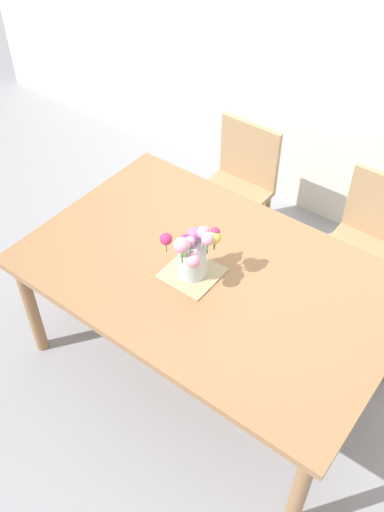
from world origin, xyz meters
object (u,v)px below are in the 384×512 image
object	(u,v)px
dining_table	(211,281)
chair_left	(238,182)
chair_right	(368,240)
flower_vase	(193,252)

from	to	relation	value
dining_table	chair_left	xyz separation A→B (m)	(-0.45, 0.93, -0.15)
dining_table	chair_right	world-z (taller)	chair_right
chair_left	flower_vase	bearing A→B (deg)	111.52
chair_left	flower_vase	size ratio (longest dim) A/B	2.97
dining_table	chair_left	bearing A→B (deg)	115.83
chair_left	flower_vase	world-z (taller)	flower_vase
chair_left	flower_vase	xyz separation A→B (m)	(0.40, -1.00, 0.38)
chair_left	dining_table	bearing A→B (deg)	115.83
dining_table	flower_vase	xyz separation A→B (m)	(-0.05, -0.07, 0.23)
chair_right	flower_vase	xyz separation A→B (m)	(-0.50, -1.00, 0.38)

